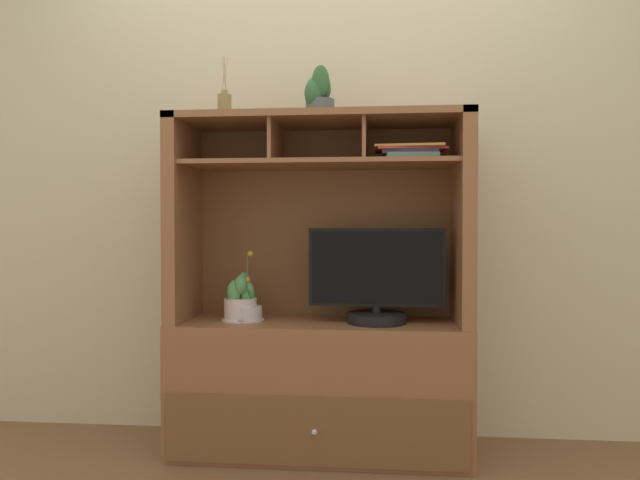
# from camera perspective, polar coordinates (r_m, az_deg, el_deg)

# --- Properties ---
(floor_plane) EXTENTS (6.00, 6.00, 0.02)m
(floor_plane) POSITION_cam_1_polar(r_m,az_deg,el_deg) (2.86, 0.00, -19.59)
(floor_plane) COLOR brown
(floor_plane) RESTS_ON ground
(back_wall) EXTENTS (6.00, 0.02, 2.80)m
(back_wall) POSITION_cam_1_polar(r_m,az_deg,el_deg) (2.95, 0.47, 8.87)
(back_wall) COLOR beige
(back_wall) RESTS_ON ground
(media_console) EXTENTS (1.32, 0.48, 1.50)m
(media_console) POSITION_cam_1_polar(r_m,az_deg,el_deg) (2.74, 0.02, -9.99)
(media_console) COLOR brown
(media_console) RESTS_ON ground
(tv_monitor) EXTENTS (0.60, 0.26, 0.42)m
(tv_monitor) POSITION_cam_1_polar(r_m,az_deg,el_deg) (2.64, 5.40, -4.12)
(tv_monitor) COLOR black
(tv_monitor) RESTS_ON media_console
(potted_orchid) EXTENTS (0.15, 0.15, 0.32)m
(potted_orchid) POSITION_cam_1_polar(r_m,az_deg,el_deg) (2.73, -6.91, -6.84)
(potted_orchid) COLOR silver
(potted_orchid) RESTS_ON media_console
(potted_fern) EXTENTS (0.17, 0.17, 0.22)m
(potted_fern) POSITION_cam_1_polar(r_m,az_deg,el_deg) (2.74, -7.59, -5.82)
(potted_fern) COLOR silver
(potted_fern) RESTS_ON media_console
(magazine_stack_left) EXTENTS (0.31, 0.28, 0.06)m
(magazine_stack_left) POSITION_cam_1_polar(r_m,az_deg,el_deg) (2.64, 8.55, 8.18)
(magazine_stack_left) COLOR #4F6B64
(magazine_stack_left) RESTS_ON media_console
(diffuser_bottle) EXTENTS (0.06, 0.06, 0.27)m
(diffuser_bottle) POSITION_cam_1_polar(r_m,az_deg,el_deg) (2.78, -9.09, 12.59)
(diffuser_bottle) COLOR olive
(diffuser_bottle) RESTS_ON media_console
(potted_succulent) EXTENTS (0.15, 0.15, 0.22)m
(potted_succulent) POSITION_cam_1_polar(r_m,az_deg,el_deg) (2.73, -0.11, 13.48)
(potted_succulent) COLOR #4C5458
(potted_succulent) RESTS_ON media_console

